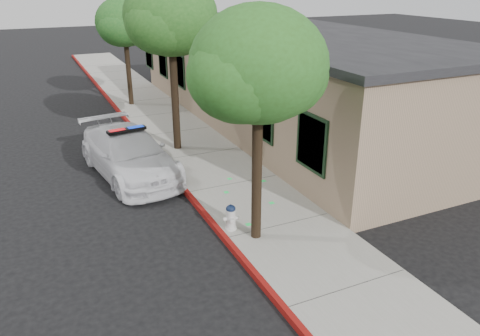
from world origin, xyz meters
name	(u,v)px	position (x,y,z in m)	size (l,w,h in m)	color
ground	(224,243)	(0.00, 0.00, 0.00)	(120.00, 120.00, 0.00)	black
sidewalk	(233,186)	(1.60, 3.00, 0.07)	(3.20, 60.00, 0.15)	gray
red_curb	(188,194)	(0.06, 3.00, 0.08)	(0.14, 60.00, 0.16)	maroon
clapboard_building	(280,76)	(6.69, 9.00, 2.13)	(7.30, 20.89, 4.24)	#9D8267
police_car	(129,154)	(-1.16, 5.46, 0.78)	(2.90, 5.63, 1.68)	white
fire_hydrant	(231,217)	(0.35, 0.35, 0.51)	(0.42, 0.36, 0.72)	silver
street_tree_near	(259,70)	(0.80, -0.25, 4.41)	(3.42, 3.12, 5.72)	black
street_tree_mid	(171,20)	(1.03, 7.03, 4.93)	(3.41, 3.38, 6.34)	black
street_tree_far	(125,25)	(0.96, 14.47, 4.15)	(2.93, 2.85, 5.33)	black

